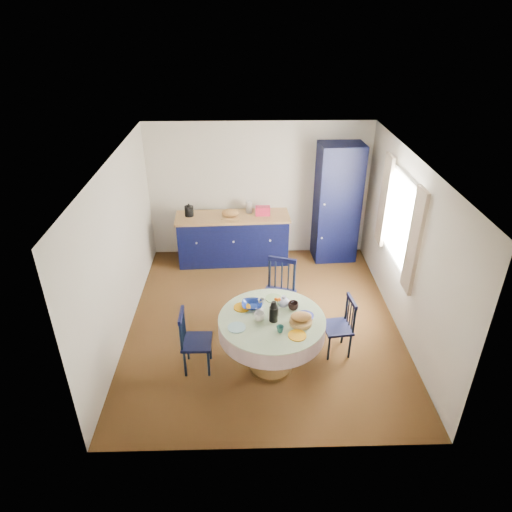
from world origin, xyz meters
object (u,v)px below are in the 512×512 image
Objects in this scene: pantry_cabinet at (337,203)px; mug_d at (261,302)px; kitchen_counter at (233,238)px; dining_table at (272,326)px; mug_b at (280,329)px; chair_far at (279,293)px; mug_c at (293,306)px; chair_left at (194,341)px; cobalt_bowl at (252,305)px; chair_right at (340,326)px; mug_a at (259,317)px.

pantry_cabinet reaches higher than mug_d.
dining_table is (0.55, -2.90, 0.22)m from kitchen_counter.
mug_b is 1.02× the size of mug_d.
mug_c is (0.12, -0.81, 0.34)m from chair_far.
dining_table is 1.51× the size of chair_left.
cobalt_bowl is (-0.12, -0.05, -0.01)m from mug_d.
kitchen_counter is at bearing 99.18° from mug_d.
chair_far is at bearing -137.99° from chair_right.
dining_table is 1.30× the size of chair_far.
cobalt_bowl reaches higher than chair_right.
kitchen_counter reaches higher than mug_a.
dining_table is 1.57× the size of chair_right.
kitchen_counter is at bearing 100.72° from dining_table.
cobalt_bowl is (-0.33, 0.51, -0.01)m from mug_b.
mug_c is at bearing -16.08° from mug_d.
mug_b is (0.24, -0.24, -0.01)m from mug_a.
chair_right is at bearing 17.28° from mug_a.
kitchen_counter is 7.76× the size of cobalt_bowl.
chair_left is at bearing 177.73° from dining_table.
pantry_cabinet is 3.18m from cobalt_bowl.
mug_a reaches higher than chair_right.
kitchen_counter is 23.20× the size of mug_d.
pantry_cabinet is at bearing 66.05° from dining_table.
chair_left is at bearing -101.77° from kitchen_counter.
kitchen_counter is 1.54× the size of dining_table.
mug_a reaches higher than chair_left.
mug_a is 1.53× the size of mug_d.
chair_far is at bearing 86.32° from mug_b.
chair_right is 3.22× the size of cobalt_bowl.
chair_right is (0.78, -0.68, -0.09)m from chair_far.
chair_left is at bearing -89.14° from chair_right.
chair_far is 11.41× the size of mug_b.
mug_c reaches higher than cobalt_bowl.
chair_left is at bearing -132.22° from pantry_cabinet.
mug_b is 0.60m from mug_d.
cobalt_bowl is at bearing -155.86° from mug_d.
dining_table is at bearing 10.32° from mug_a.
mug_b is 0.67× the size of mug_c.
kitchen_counter is 2.00× the size of chair_far.
chair_right is at bearing -81.61° from chair_left.
kitchen_counter is 2.03m from chair_far.
chair_right is at bearing 3.25° from cobalt_bowl.
mug_c reaches higher than chair_right.
mug_b reaches higher than cobalt_bowl.
chair_left is 0.94m from mug_a.
mug_a is 0.51× the size of cobalt_bowl.
cobalt_bowl is (-1.58, -2.75, -0.24)m from pantry_cabinet.
chair_left is at bearing -164.77° from cobalt_bowl.
chair_far is (-1.18, -2.01, -0.56)m from pantry_cabinet.
mug_b reaches higher than chair_left.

